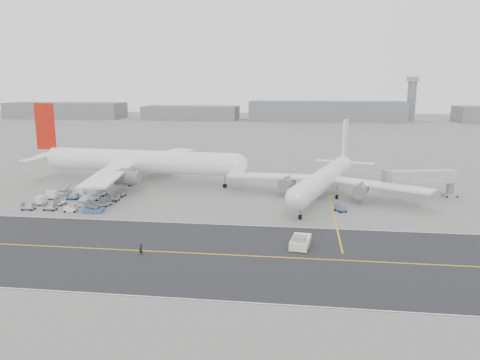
# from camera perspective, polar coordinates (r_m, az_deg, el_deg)

# --- Properties ---
(ground) EXTENTS (700.00, 700.00, 0.00)m
(ground) POSITION_cam_1_polar(r_m,az_deg,el_deg) (93.26, -7.12, -4.82)
(ground) COLOR gray
(ground) RESTS_ON ground
(taxiway) EXTENTS (220.00, 59.00, 0.03)m
(taxiway) POSITION_cam_1_polar(r_m,az_deg,el_deg) (75.53, -6.86, -8.80)
(taxiway) COLOR #2A2A2C
(taxiway) RESTS_ON ground
(horizon_buildings) EXTENTS (520.00, 28.00, 28.00)m
(horizon_buildings) POSITION_cam_1_polar(r_m,az_deg,el_deg) (347.51, 8.76, 7.17)
(horizon_buildings) COLOR gray
(horizon_buildings) RESTS_ON ground
(control_tower) EXTENTS (7.00, 7.00, 31.25)m
(control_tower) POSITION_cam_1_polar(r_m,az_deg,el_deg) (359.90, 20.18, 9.35)
(control_tower) COLOR gray
(control_tower) RESTS_ON ground
(airliner_a) EXTENTS (61.43, 60.53, 21.19)m
(airliner_a) POSITION_cam_1_polar(r_m,az_deg,el_deg) (127.46, -12.57, 2.25)
(airliner_a) COLOR white
(airliner_a) RESTS_ON ground
(airliner_b) EXTENTS (46.59, 47.57, 16.87)m
(airliner_b) POSITION_cam_1_polar(r_m,az_deg,el_deg) (110.60, 10.35, 0.29)
(airliner_b) COLOR white
(airliner_b) RESTS_ON ground
(pushback_tug) EXTENTS (3.66, 7.97, 2.25)m
(pushback_tug) POSITION_cam_1_polar(r_m,az_deg,el_deg) (77.81, 7.36, -7.48)
(pushback_tug) COLOR silver
(pushback_tug) RESTS_ON ground
(jet_bridge) EXTENTS (17.80, 6.64, 6.64)m
(jet_bridge) POSITION_cam_1_polar(r_m,az_deg,el_deg) (117.40, 21.12, 0.23)
(jet_bridge) COLOR gray
(jet_bridge) RESTS_ON ground
(gse_cluster) EXTENTS (22.71, 21.89, 2.05)m
(gse_cluster) POSITION_cam_1_polar(r_m,az_deg,el_deg) (111.68, -19.24, -2.63)
(gse_cluster) COLOR gray
(gse_cluster) RESTS_ON ground
(stray_dolly) EXTENTS (2.63, 2.98, 1.56)m
(stray_dolly) POSITION_cam_1_polar(r_m,az_deg,el_deg) (100.45, 12.14, -3.79)
(stray_dolly) COLOR silver
(stray_dolly) RESTS_ON ground
(ground_crew_a) EXTENTS (0.78, 0.65, 1.82)m
(ground_crew_a) POSITION_cam_1_polar(r_m,az_deg,el_deg) (75.32, -11.99, -8.30)
(ground_crew_a) COLOR black
(ground_crew_a) RESTS_ON ground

